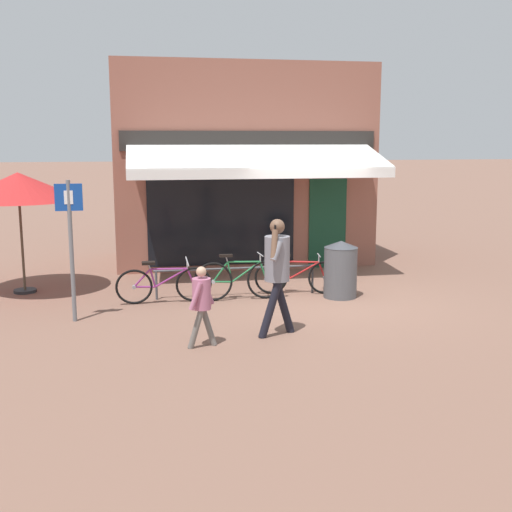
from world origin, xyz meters
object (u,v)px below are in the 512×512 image
at_px(litter_bin, 340,269).
at_px(bicycle_red, 298,276).
at_px(bicycle_purple, 164,284).
at_px(bicycle_green, 240,279).
at_px(pedestrian_child, 202,298).
at_px(parking_sign, 71,236).
at_px(pedestrian_adult, 277,264).
at_px(cafe_parasol, 18,187).

bearing_deg(litter_bin, bicycle_red, 149.82).
height_order(bicycle_purple, bicycle_green, bicycle_green).
distance_m(pedestrian_child, parking_sign, 2.72).
height_order(bicycle_purple, pedestrian_adult, pedestrian_adult).
bearing_deg(bicycle_red, cafe_parasol, 178.82).
bearing_deg(cafe_parasol, bicycle_green, -18.48).
bearing_deg(bicycle_green, pedestrian_child, -110.93).
relative_size(bicycle_purple, litter_bin, 1.62).
height_order(bicycle_green, bicycle_red, bicycle_green).
bearing_deg(cafe_parasol, pedestrian_adult, -40.30).
xyz_separation_m(bicycle_red, cafe_parasol, (-5.31, 1.09, 1.74)).
xyz_separation_m(litter_bin, parking_sign, (-4.88, -0.79, 0.89)).
bearing_deg(bicycle_green, cafe_parasol, 160.75).
bearing_deg(pedestrian_adult, bicycle_purple, -54.01).
height_order(bicycle_green, pedestrian_child, pedestrian_child).
distance_m(bicycle_green, litter_bin, 1.95).
bearing_deg(bicycle_purple, parking_sign, -149.91).
bearing_deg(litter_bin, bicycle_purple, 177.70).
distance_m(bicycle_purple, bicycle_red, 2.63).
height_order(bicycle_green, litter_bin, litter_bin).
bearing_deg(cafe_parasol, pedestrian_child, -52.28).
xyz_separation_m(bicycle_purple, pedestrian_child, (0.44, -2.66, 0.36)).
bearing_deg(bicycle_red, parking_sign, -153.15).
bearing_deg(bicycle_purple, litter_bin, -3.41).
distance_m(pedestrian_adult, pedestrian_child, 1.31).
xyz_separation_m(bicycle_green, pedestrian_child, (-0.98, -2.67, 0.33)).
bearing_deg(bicycle_green, bicycle_purple, 179.84).
xyz_separation_m(bicycle_purple, parking_sign, (-1.52, -0.92, 1.08)).
height_order(bicycle_green, pedestrian_adult, pedestrian_adult).
relative_size(bicycle_purple, pedestrian_child, 1.46).
height_order(pedestrian_adult, parking_sign, parking_sign).
bearing_deg(pedestrian_child, bicycle_purple, -68.67).
relative_size(bicycle_purple, pedestrian_adult, 0.97).
relative_size(bicycle_red, pedestrian_child, 1.39).
distance_m(bicycle_green, bicycle_red, 1.23).
bearing_deg(pedestrian_child, pedestrian_adult, -150.68).
xyz_separation_m(bicycle_purple, litter_bin, (3.35, -0.13, 0.19)).
relative_size(pedestrian_child, cafe_parasol, 0.51).
bearing_deg(parking_sign, bicycle_red, 16.38).
height_order(pedestrian_child, cafe_parasol, cafe_parasol).
bearing_deg(bicycle_purple, pedestrian_child, -81.71).
relative_size(bicycle_red, parking_sign, 0.72).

